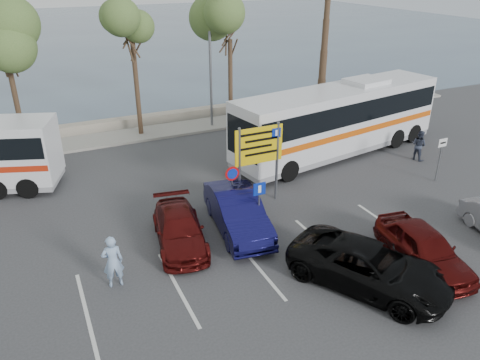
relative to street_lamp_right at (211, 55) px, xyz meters
name	(u,v)px	position (x,y,z in m)	size (l,w,h in m)	color
ground	(273,243)	(-3.00, -13.52, -4.60)	(120.00, 120.00, 0.00)	#353538
kerb_strip	(165,131)	(-3.00, 0.48, -4.52)	(44.00, 2.40, 0.15)	gray
seawall	(156,118)	(-3.00, 2.48, -4.30)	(48.00, 0.80, 0.60)	gray
sea	(71,35)	(-3.00, 46.48, -4.59)	(140.00, 140.00, 0.00)	#415168
tree_left	(4,42)	(-11.00, 0.48, 1.41)	(3.20, 3.20, 7.20)	#382619
tree_mid	(131,22)	(-4.50, 0.48, 2.06)	(3.20, 3.20, 8.00)	#382619
tree_right	(230,25)	(1.50, 0.48, 1.57)	(3.20, 3.20, 7.40)	#382619
street_lamp_right	(211,55)	(0.00, 0.00, 0.00)	(0.45, 1.15, 8.01)	slate
direction_sign	(259,151)	(-2.00, -10.32, -2.17)	(2.20, 0.12, 3.60)	slate
sign_no_stop	(232,184)	(-3.60, -11.13, -3.02)	(0.60, 0.08, 2.35)	slate
sign_parking	(259,201)	(-3.20, -12.73, -3.13)	(0.50, 0.07, 2.25)	slate
sign_taxi	(440,154)	(6.80, -12.03, -3.18)	(0.50, 0.07, 2.20)	slate
lane_markings	(258,265)	(-4.14, -14.52, -4.60)	(12.02, 4.20, 0.01)	silver
coach_bus_right	(338,122)	(4.50, -7.02, -2.78)	(12.87, 4.71, 3.93)	silver
car_blue	(237,212)	(-3.78, -12.02, -3.81)	(1.67, 4.78, 1.57)	#0F0E44
car_maroon	(179,229)	(-6.18, -12.02, -3.98)	(1.72, 4.24, 1.23)	#4F0E0D
car_red	(423,248)	(1.02, -16.97, -3.88)	(1.71, 4.24, 1.45)	#4A0B0A
suv_black	(369,266)	(-1.38, -17.02, -3.87)	(2.42, 5.26, 1.46)	black
pedestrian_near	(113,261)	(-8.91, -13.52, -3.67)	(0.68, 0.45, 1.87)	#8DA9CD
pedestrian_far	(419,145)	(8.00, -9.54, -3.78)	(0.80, 0.62, 1.64)	#313749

